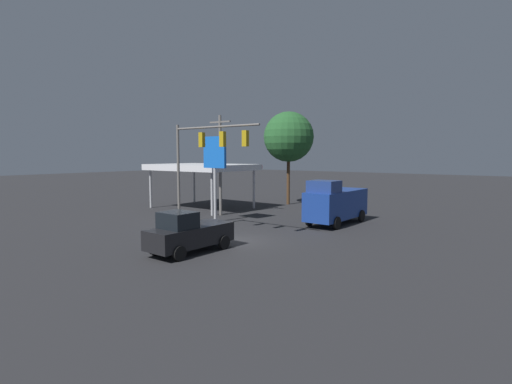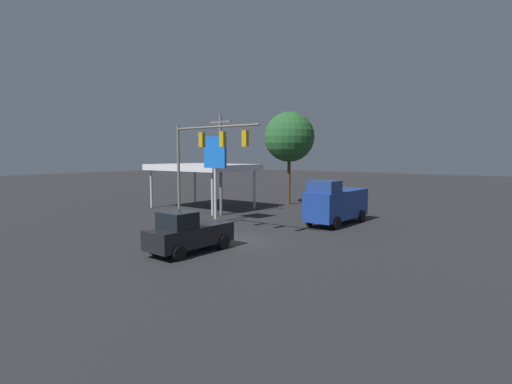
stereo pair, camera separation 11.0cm
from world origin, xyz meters
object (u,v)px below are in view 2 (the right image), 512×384
Objects in this scene: pickup_parked at (188,233)px; street_tree at (289,137)px; delivery_truck at (336,203)px; traffic_signal_assembly at (205,152)px; utility_pole at (221,163)px; price_sign at (215,158)px.

street_tree is (7.51, -22.02, 6.34)m from pickup_parked.
delivery_truck is at bearing 171.07° from pickup_parked.
street_tree reaches higher than delivery_truck.
utility_pole is (5.16, -7.19, -0.89)m from traffic_signal_assembly.
pickup_parked is 24.11m from street_tree.
traffic_signal_assembly is 1.46× the size of pickup_parked.
pickup_parked is at bearing 125.00° from utility_pole.
street_tree is at bearing -75.36° from traffic_signal_assembly.
traffic_signal_assembly is at bearing 125.67° from utility_pole.
utility_pole is at bearing -78.14° from delivery_truck.
street_tree reaches higher than pickup_parked.
traffic_signal_assembly is 0.85× the size of utility_pole.
street_tree reaches higher than utility_pole.
delivery_truck is (-2.42, -13.52, 0.58)m from pickup_parked.
utility_pole is 11.10m from delivery_truck.
price_sign is 10.33m from delivery_truck.
street_tree is (9.93, -8.50, 5.76)m from delivery_truck.
pickup_parked is at bearing 123.86° from traffic_signal_assembly.
delivery_truck is at bearing 139.44° from street_tree.
street_tree is at bearing -129.72° from delivery_truck.
price_sign is (-2.19, 3.04, 0.43)m from utility_pole.
utility_pole is 3.77m from price_sign.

